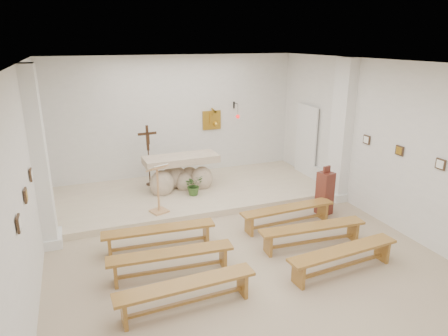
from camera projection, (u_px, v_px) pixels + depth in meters
name	position (u px, v px, depth m)	size (l,w,h in m)	color
ground	(247.00, 261.00, 7.33)	(7.00, 10.00, 0.00)	tan
wall_left	(23.00, 199.00, 5.62)	(0.02, 10.00, 3.50)	white
wall_right	(408.00, 151.00, 7.98)	(0.02, 10.00, 3.50)	white
wall_back	(176.00, 119.00, 11.24)	(7.00, 0.02, 3.50)	white
ceiling	(251.00, 66.00, 6.26)	(7.00, 10.00, 0.02)	silver
sanctuary_platform	(193.00, 192.00, 10.42)	(6.98, 3.00, 0.15)	beige
pilaster_left	(40.00, 160.00, 7.44)	(0.26, 0.55, 3.50)	white
pilaster_right	(341.00, 131.00, 9.71)	(0.26, 0.55, 3.50)	white
gold_wall_relief	(212.00, 120.00, 11.59)	(0.55, 0.04, 0.55)	gold
sanctuary_lamp	(237.00, 115.00, 11.56)	(0.11, 0.36, 0.44)	black
station_frame_left_front	(19.00, 224.00, 4.92)	(0.03, 0.20, 0.20)	#3D2A1A
station_frame_left_mid	(26.00, 195.00, 5.81)	(0.03, 0.20, 0.20)	#3D2A1A
station_frame_left_rear	(31.00, 175.00, 6.70)	(0.03, 0.20, 0.20)	#3D2A1A
station_frame_right_front	(440.00, 164.00, 7.27)	(0.03, 0.20, 0.20)	#3D2A1A
station_frame_right_mid	(400.00, 151.00, 8.16)	(0.03, 0.20, 0.20)	#3D2A1A
station_frame_right_rear	(367.00, 140.00, 9.05)	(0.03, 0.20, 0.20)	#3D2A1A
radiator_left	(48.00, 218.00, 8.49)	(0.10, 0.85, 0.52)	silver
radiator_right	(322.00, 179.00, 10.81)	(0.10, 0.85, 0.52)	silver
altar	(181.00, 175.00, 10.37)	(1.92, 0.89, 0.98)	beige
lectern	(158.00, 188.00, 8.88)	(0.50, 0.46, 1.16)	tan
crucifix_stand	(148.00, 151.00, 10.49)	(0.49, 0.21, 1.62)	#311D0F
potted_plant	(194.00, 185.00, 10.00)	(0.46, 0.40, 0.51)	#345823
donation_pedestal	(325.00, 193.00, 9.21)	(0.37, 0.37, 1.16)	maroon
bench_left_front	(159.00, 233.00, 7.65)	(2.17, 0.49, 0.45)	#A67330
bench_right_front	(288.00, 212.00, 8.60)	(2.16, 0.43, 0.45)	#A67330
bench_left_second	(171.00, 258.00, 6.79)	(2.17, 0.49, 0.45)	#A67330
bench_right_second	(312.00, 231.00, 7.74)	(2.17, 0.48, 0.45)	#A67330
bench_left_third	(186.00, 289.00, 5.94)	(2.16, 0.42, 0.45)	#A67330
bench_right_third	(343.00, 255.00, 6.88)	(2.17, 0.51, 0.45)	#A67330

